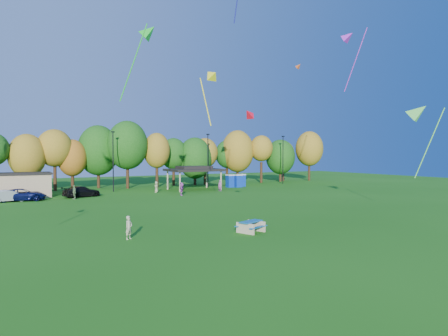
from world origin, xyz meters
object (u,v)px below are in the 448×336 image
porta_potties (236,181)px  car_c (22,195)px  car_d (82,192)px  picnic_table (251,226)px  kite_flyer (129,228)px  car_b (8,196)px

porta_potties → car_c: (-33.07, -4.46, -0.35)m
car_c → car_d: size_ratio=1.09×
car_c → porta_potties: bearing=-77.0°
car_c → car_d: bearing=-76.9°
picnic_table → car_d: (-6.49, 30.73, 0.23)m
porta_potties → kite_flyer: size_ratio=2.37×
kite_flyer → car_b: kite_flyer is taller
picnic_table → kite_flyer: bearing=145.7°
car_c → picnic_table: bearing=-150.2°
picnic_table → car_b: (-15.04, 29.38, 0.24)m
kite_flyer → car_b: size_ratio=0.36×
car_d → car_b: bearing=79.4°
picnic_table → kite_flyer: size_ratio=1.49×
picnic_table → car_c: car_c is taller
picnic_table → car_c: size_ratio=0.44×
kite_flyer → car_d: 28.75m
car_b → car_d: 8.65m
porta_potties → kite_flyer: 42.63m
picnic_table → car_b: size_ratio=0.54×
car_b → car_d: car_b is taller
kite_flyer → car_c: 28.19m
porta_potties → car_d: porta_potties is taller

